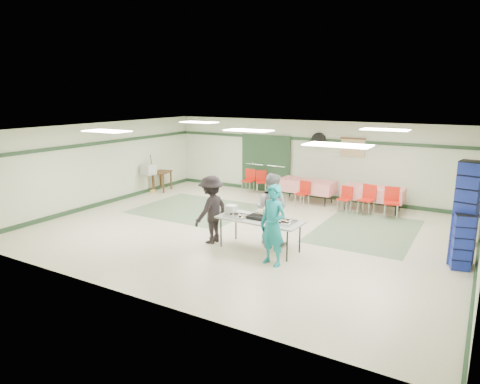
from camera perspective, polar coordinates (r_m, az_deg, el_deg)
The scene contains 40 objects.
floor at distance 11.68m, azimuth 1.10°, elevation -5.00°, with size 11.00×11.00×0.00m, color beige.
ceiling at distance 11.15m, azimuth 1.16°, elevation 8.32°, with size 11.00×11.00×0.00m, color white.
wall_back at distance 15.37m, azimuth 9.35°, elevation 4.36°, with size 11.00×11.00×0.00m, color beige.
wall_front at distance 7.84m, azimuth -15.16°, elevation -4.21°, with size 11.00×11.00×0.00m, color beige.
wall_left at distance 14.77m, azimuth -17.88°, elevation 3.56°, with size 9.00×9.00×0.00m, color beige.
trim_back at distance 15.25m, azimuth 9.41°, elevation 6.95°, with size 11.00×0.06×0.10m, color #1F3922.
baseboard_back at distance 15.58m, azimuth 9.14°, elevation -0.34°, with size 11.00×0.06×0.12m, color #1F3922.
trim_left at distance 14.66m, azimuth -18.00°, elevation 6.26°, with size 9.00×0.06×0.10m, color #1F3922.
baseboard_left at distance 15.00m, azimuth -17.47°, elevation -1.31°, with size 9.00×0.06×0.12m, color #1F3922.
baseboard_right at distance 10.34m, azimuth 28.98°, elevation -8.79°, with size 9.00×0.06×0.12m, color #1F3922.
green_patch_a at distance 13.79m, azimuth -5.97°, elevation -2.24°, with size 3.50×3.00×0.01m, color gray.
green_patch_b at distance 12.06m, azimuth 16.43°, elevation -4.96°, with size 2.50×3.50×0.01m, color gray.
double_door_left at distance 16.26m, azimuth 1.98°, elevation 3.93°, with size 0.90×0.06×2.10m, color gray.
double_door_right at distance 15.84m, azimuth 5.01°, elevation 3.64°, with size 0.90×0.06×2.10m, color gray.
door_frame at distance 16.03m, azimuth 3.42°, elevation 3.78°, with size 2.00×0.03×2.15m, color #1F3922.
wall_fan at distance 15.12m, azimuth 10.44°, elevation 6.86°, with size 0.50×0.50×0.10m, color black.
scroll_banner at distance 14.78m, azimuth 14.80°, elevation 5.73°, with size 0.80×0.02×0.60m, color #D1B882.
serving_table at distance 10.00m, azimuth 2.66°, elevation -3.80°, with size 2.06×0.90×0.76m.
sheet_tray_right at distance 9.75m, azimuth 5.50°, elevation -3.98°, with size 0.63×0.48×0.02m, color silver.
sheet_tray_mid at distance 10.13m, azimuth 2.80°, elevation -3.29°, with size 0.62×0.47×0.02m, color silver.
sheet_tray_left at distance 10.17m, azimuth -0.45°, elevation -3.20°, with size 0.54×0.41×0.02m, color silver.
baking_pan at distance 9.97m, azimuth 2.44°, elevation -3.38°, with size 0.47×0.30×0.08m, color black.
foam_box_stack at distance 10.34m, azimuth -1.20°, elevation -2.37°, with size 0.24×0.22×0.22m, color white.
volunteer_teal at distance 9.12m, azimuth 4.42°, elevation -4.44°, with size 0.64×0.42×1.76m, color teal.
volunteer_grey at distance 10.39m, azimuth 4.17°, elevation -2.26°, with size 0.85×0.67×1.76m, color gray.
volunteer_dark at distance 10.48m, azimuth -3.84°, elevation -2.36°, with size 1.08×0.62×1.68m, color black.
dining_table_a at distance 14.04m, azimuth 17.29°, elevation -0.11°, with size 1.86×0.84×0.77m.
dining_table_b at distance 14.66m, azimuth 8.92°, elevation 0.87°, with size 1.91×0.90×0.77m.
chair_a at distance 13.51m, azimuth 16.68°, elevation -0.58°, with size 0.51×0.51×0.93m.
chair_b at distance 13.68m, azimuth 13.90°, elevation -0.57°, with size 0.44×0.44×0.81m.
chair_c at distance 13.37m, azimuth 19.57°, elevation -0.91°, with size 0.52×0.52×0.93m.
chair_d at distance 14.12m, azimuth 8.47°, elevation 0.14°, with size 0.44×0.45×0.83m.
chair_loose_a at distance 15.82m, azimuth 2.85°, elevation 1.70°, with size 0.54×0.54×0.85m.
chair_loose_b at distance 15.92m, azimuth 1.22°, elevation 1.85°, with size 0.41×0.41×0.87m.
crate_stack_blue_a at distance 10.09m, azimuth 27.48°, elevation -5.88°, with size 0.37×0.37×1.20m, color navy.
crate_stack_red at distance 11.84m, azimuth 27.97°, elevation -3.58°, with size 0.42×0.42×1.08m, color #9C1F0F.
crate_stack_blue_b at distance 10.19m, azimuth 27.88°, elevation -2.61°, with size 0.43×0.43×2.26m, color navy.
printer_table at distance 16.42m, azimuth -10.39°, elevation 2.32°, with size 0.72×0.93×0.74m.
office_printer at distance 15.84m, azimuth -12.12°, elevation 2.94°, with size 0.46×0.40×0.36m, color #AFAFAA.
broom at distance 16.16m, azimuth -11.54°, elevation 2.49°, with size 0.03×0.03×1.42m, color brown.
Camera 1 is at (5.40, -9.71, 3.60)m, focal length 32.00 mm.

